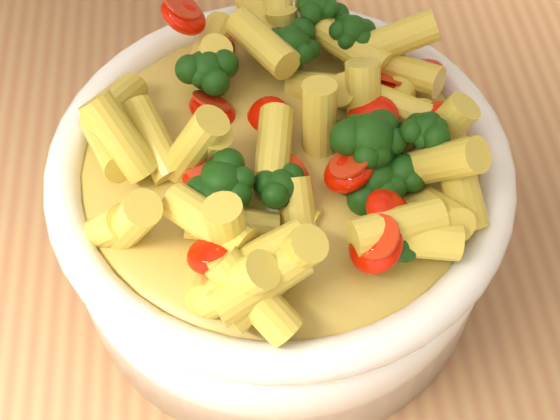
{
  "coord_description": "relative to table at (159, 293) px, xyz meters",
  "views": [
    {
      "loc": [
        0.06,
        -0.29,
        1.3
      ],
      "look_at": [
        0.09,
        -0.04,
        0.95
      ],
      "focal_mm": 50.0,
      "sensor_mm": 36.0,
      "label": 1
    }
  ],
  "objects": [
    {
      "name": "table",
      "position": [
        0.0,
        0.0,
        0.0
      ],
      "size": [
        1.2,
        0.8,
        0.9
      ],
      "color": "#A87848",
      "rests_on": "ground"
    },
    {
      "name": "serving_bowl",
      "position": [
        0.09,
        -0.04,
        0.15
      ],
      "size": [
        0.24,
        0.24,
        0.1
      ],
      "color": "white",
      "rests_on": "table"
    },
    {
      "name": "pasta_salad",
      "position": [
        0.09,
        -0.04,
        0.22
      ],
      "size": [
        0.19,
        0.19,
        0.04
      ],
      "color": "#FFE150",
      "rests_on": "serving_bowl"
    }
  ]
}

